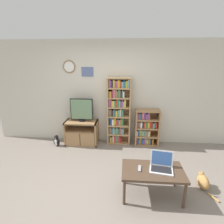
{
  "coord_description": "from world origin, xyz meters",
  "views": [
    {
      "loc": [
        0.41,
        -2.46,
        2.1
      ],
      "look_at": [
        0.13,
        1.05,
        1.06
      ],
      "focal_mm": 28.0,
      "sensor_mm": 36.0,
      "label": 1
    }
  ],
  "objects_px": {
    "laptop": "(161,165)",
    "penguin_figurine": "(57,141)",
    "bookshelf_short": "(146,128)",
    "cat": "(203,181)",
    "tv_stand": "(82,132)",
    "remote_near_laptop": "(140,168)",
    "coffee_table": "(153,172)",
    "television": "(82,110)",
    "bookshelf_tall": "(118,111)"
  },
  "relations": [
    {
      "from": "bookshelf_tall",
      "to": "penguin_figurine",
      "type": "xyz_separation_m",
      "value": [
        -1.55,
        -0.31,
        -0.74
      ]
    },
    {
      "from": "laptop",
      "to": "penguin_figurine",
      "type": "distance_m",
      "value": 2.78
    },
    {
      "from": "coffee_table",
      "to": "cat",
      "type": "relative_size",
      "value": 2.01
    },
    {
      "from": "coffee_table",
      "to": "cat",
      "type": "bearing_deg",
      "value": 14.45
    },
    {
      "from": "tv_stand",
      "to": "laptop",
      "type": "distance_m",
      "value": 2.39
    },
    {
      "from": "bookshelf_short",
      "to": "remote_near_laptop",
      "type": "height_order",
      "value": "bookshelf_short"
    },
    {
      "from": "tv_stand",
      "to": "bookshelf_short",
      "type": "xyz_separation_m",
      "value": [
        1.65,
        0.1,
        0.14
      ]
    },
    {
      "from": "bookshelf_tall",
      "to": "laptop",
      "type": "bearing_deg",
      "value": -66.87
    },
    {
      "from": "tv_stand",
      "to": "cat",
      "type": "xyz_separation_m",
      "value": [
        2.46,
        -1.48,
        -0.19
      ]
    },
    {
      "from": "laptop",
      "to": "bookshelf_tall",
      "type": "bearing_deg",
      "value": 122.73
    },
    {
      "from": "penguin_figurine",
      "to": "bookshelf_tall",
      "type": "bearing_deg",
      "value": 11.3
    },
    {
      "from": "penguin_figurine",
      "to": "remote_near_laptop",
      "type": "bearing_deg",
      "value": -37.73
    },
    {
      "from": "tv_stand",
      "to": "bookshelf_tall",
      "type": "relative_size",
      "value": 0.48
    },
    {
      "from": "bookshelf_short",
      "to": "penguin_figurine",
      "type": "bearing_deg",
      "value": -172.89
    },
    {
      "from": "coffee_table",
      "to": "television",
      "type": "bearing_deg",
      "value": 131.45
    },
    {
      "from": "television",
      "to": "cat",
      "type": "bearing_deg",
      "value": -31.87
    },
    {
      "from": "tv_stand",
      "to": "laptop",
      "type": "bearing_deg",
      "value": -44.48
    },
    {
      "from": "penguin_figurine",
      "to": "bookshelf_short",
      "type": "bearing_deg",
      "value": 7.11
    },
    {
      "from": "tv_stand",
      "to": "bookshelf_short",
      "type": "relative_size",
      "value": 0.88
    },
    {
      "from": "tv_stand",
      "to": "cat",
      "type": "distance_m",
      "value": 2.88
    },
    {
      "from": "tv_stand",
      "to": "coffee_table",
      "type": "height_order",
      "value": "tv_stand"
    },
    {
      "from": "bookshelf_tall",
      "to": "cat",
      "type": "relative_size",
      "value": 3.58
    },
    {
      "from": "laptop",
      "to": "penguin_figurine",
      "type": "bearing_deg",
      "value": 156.87
    },
    {
      "from": "cat",
      "to": "laptop",
      "type": "bearing_deg",
      "value": -173.24
    },
    {
      "from": "bookshelf_tall",
      "to": "bookshelf_short",
      "type": "height_order",
      "value": "bookshelf_tall"
    },
    {
      "from": "bookshelf_short",
      "to": "cat",
      "type": "bearing_deg",
      "value": -62.74
    },
    {
      "from": "television",
      "to": "penguin_figurine",
      "type": "distance_m",
      "value": 1.03
    },
    {
      "from": "bookshelf_tall",
      "to": "tv_stand",
      "type": "bearing_deg",
      "value": -172.02
    },
    {
      "from": "bookshelf_short",
      "to": "laptop",
      "type": "distance_m",
      "value": 1.77
    },
    {
      "from": "television",
      "to": "cat",
      "type": "relative_size",
      "value": 1.21
    },
    {
      "from": "remote_near_laptop",
      "to": "cat",
      "type": "height_order",
      "value": "remote_near_laptop"
    },
    {
      "from": "bookshelf_short",
      "to": "penguin_figurine",
      "type": "xyz_separation_m",
      "value": [
        -2.27,
        -0.28,
        -0.32
      ]
    },
    {
      "from": "remote_near_laptop",
      "to": "penguin_figurine",
      "type": "xyz_separation_m",
      "value": [
        -1.98,
        1.53,
        -0.34
      ]
    },
    {
      "from": "coffee_table",
      "to": "cat",
      "type": "height_order",
      "value": "coffee_table"
    },
    {
      "from": "coffee_table",
      "to": "penguin_figurine",
      "type": "height_order",
      "value": "coffee_table"
    },
    {
      "from": "bookshelf_tall",
      "to": "cat",
      "type": "xyz_separation_m",
      "value": [
        1.53,
        -1.61,
        -0.75
      ]
    },
    {
      "from": "tv_stand",
      "to": "coffee_table",
      "type": "bearing_deg",
      "value": -47.52
    },
    {
      "from": "bookshelf_short",
      "to": "coffee_table",
      "type": "bearing_deg",
      "value": -92.62
    },
    {
      "from": "television",
      "to": "remote_near_laptop",
      "type": "relative_size",
      "value": 3.55
    },
    {
      "from": "remote_near_laptop",
      "to": "cat",
      "type": "relative_size",
      "value": 0.34
    },
    {
      "from": "television",
      "to": "tv_stand",
      "type": "bearing_deg",
      "value": -114.19
    },
    {
      "from": "tv_stand",
      "to": "remote_near_laptop",
      "type": "height_order",
      "value": "tv_stand"
    },
    {
      "from": "bookshelf_short",
      "to": "television",
      "type": "bearing_deg",
      "value": -177.82
    },
    {
      "from": "tv_stand",
      "to": "coffee_table",
      "type": "relative_size",
      "value": 0.85
    },
    {
      "from": "cat",
      "to": "penguin_figurine",
      "type": "xyz_separation_m",
      "value": [
        -3.08,
        1.3,
        0.01
      ]
    },
    {
      "from": "bookshelf_tall",
      "to": "cat",
      "type": "height_order",
      "value": "bookshelf_tall"
    },
    {
      "from": "laptop",
      "to": "penguin_figurine",
      "type": "relative_size",
      "value": 1.35
    },
    {
      "from": "tv_stand",
      "to": "bookshelf_short",
      "type": "bearing_deg",
      "value": 3.6
    },
    {
      "from": "remote_near_laptop",
      "to": "cat",
      "type": "xyz_separation_m",
      "value": [
        1.1,
        0.23,
        -0.35
      ]
    },
    {
      "from": "tv_stand",
      "to": "television",
      "type": "height_order",
      "value": "television"
    }
  ]
}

